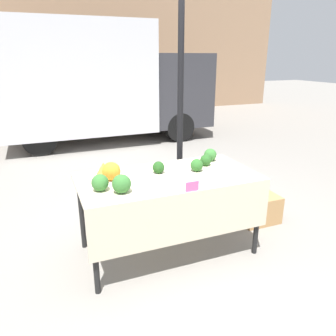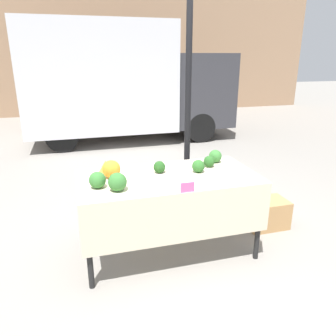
{
  "view_description": "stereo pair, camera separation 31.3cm",
  "coord_description": "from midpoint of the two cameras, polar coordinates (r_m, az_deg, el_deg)",
  "views": [
    {
      "loc": [
        -1.11,
        -2.75,
        1.91
      ],
      "look_at": [
        0.0,
        0.0,
        0.9
      ],
      "focal_mm": 35.0,
      "sensor_mm": 36.0,
      "label": 1
    },
    {
      "loc": [
        -0.81,
        -2.85,
        1.91
      ],
      "look_at": [
        0.0,
        0.0,
        0.9
      ],
      "focal_mm": 35.0,
      "sensor_mm": 36.0,
      "label": 2
    }
  ],
  "objects": [
    {
      "name": "broccoli_head_2",
      "position": [
        3.59,
        4.92,
        2.26
      ],
      "size": [
        0.14,
        0.14,
        0.14
      ],
      "color": "#387533",
      "rests_on": "market_table"
    },
    {
      "name": "ground_plane",
      "position": [
        3.52,
        -2.62,
        -14.06
      ],
      "size": [
        40.0,
        40.0,
        0.0
      ],
      "primitive_type": "plane",
      "color": "gray"
    },
    {
      "name": "broccoli_head_3",
      "position": [
        2.87,
        -14.84,
        -2.55
      ],
      "size": [
        0.15,
        0.15,
        0.15
      ],
      "color": "#387533",
      "rests_on": "market_table"
    },
    {
      "name": "broccoli_head_5",
      "position": [
        2.79,
        -11.29,
        -2.78
      ],
      "size": [
        0.16,
        0.16,
        0.16
      ],
      "color": "#387533",
      "rests_on": "market_table"
    },
    {
      "name": "orange_cauliflower",
      "position": [
        3.09,
        -12.72,
        -0.6
      ],
      "size": [
        0.17,
        0.17,
        0.17
      ],
      "color": "orange",
      "rests_on": "market_table"
    },
    {
      "name": "romanesco_head",
      "position": [
        3.29,
        -13.86,
        -0.06
      ],
      "size": [
        0.14,
        0.14,
        0.11
      ],
      "color": "#93B238",
      "rests_on": "market_table"
    },
    {
      "name": "price_sign",
      "position": [
        2.78,
        1.02,
        -3.3
      ],
      "size": [
        0.12,
        0.01,
        0.09
      ],
      "color": "#F45B9E",
      "rests_on": "market_table"
    },
    {
      "name": "broccoli_head_4",
      "position": [
        3.21,
        -4.45,
        0.07
      ],
      "size": [
        0.12,
        0.12,
        0.12
      ],
      "color": "#23511E",
      "rests_on": "market_table"
    },
    {
      "name": "tent_pole",
      "position": [
        3.82,
        -0.23,
        10.81
      ],
      "size": [
        0.07,
        0.07,
        2.76
      ],
      "color": "black",
      "rests_on": "ground_plane"
    },
    {
      "name": "broccoli_head_0",
      "position": [
        3.26,
        2.31,
        0.46
      ],
      "size": [
        0.13,
        0.13,
        0.13
      ],
      "color": "#2D6628",
      "rests_on": "market_table"
    },
    {
      "name": "market_table",
      "position": [
        3.13,
        -2.42,
        -3.56
      ],
      "size": [
        1.72,
        0.89,
        0.82
      ],
      "color": "beige",
      "rests_on": "ground_plane"
    },
    {
      "name": "broccoli_head_1",
      "position": [
        3.44,
        4.0,
        1.32
      ],
      "size": [
        0.12,
        0.12,
        0.12
      ],
      "color": "#285B23",
      "rests_on": "market_table"
    },
    {
      "name": "building_facade",
      "position": [
        12.11,
        -18.98,
        23.58
      ],
      "size": [
        16.0,
        0.6,
        6.2
      ],
      "color": "#9E7A5B",
      "rests_on": "ground_plane"
    },
    {
      "name": "produce_crate",
      "position": [
        4.09,
        13.41,
        -7.01
      ],
      "size": [
        0.47,
        0.33,
        0.33
      ],
      "color": "tan",
      "rests_on": "ground_plane"
    },
    {
      "name": "parked_truck",
      "position": [
        8.05,
        -13.25,
        14.57
      ],
      "size": [
        4.68,
        2.29,
        2.64
      ],
      "color": "silver",
      "rests_on": "ground_plane"
    }
  ]
}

